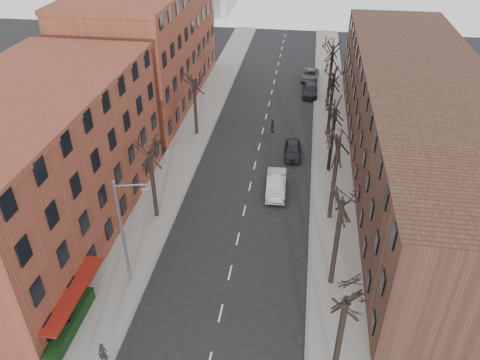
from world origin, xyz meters
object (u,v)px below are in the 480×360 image
at_px(parked_car_near, 293,150).
at_px(parked_car_mid, 310,90).
at_px(pedestrian_a, 103,354).
at_px(silver_sedan, 276,184).

bearing_deg(parked_car_near, parked_car_mid, 82.02).
height_order(parked_car_mid, pedestrian_a, pedestrian_a).
distance_m(silver_sedan, pedestrian_a, 22.28).
height_order(silver_sedan, pedestrian_a, pedestrian_a).
xyz_separation_m(parked_car_mid, pedestrian_a, (-11.70, -44.72, 0.23)).
distance_m(silver_sedan, parked_car_near, 7.23).
bearing_deg(parked_car_near, pedestrian_a, -113.33).
height_order(silver_sedan, parked_car_near, silver_sedan).
relative_size(silver_sedan, parked_car_mid, 1.03).
bearing_deg(silver_sedan, pedestrian_a, -116.56).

